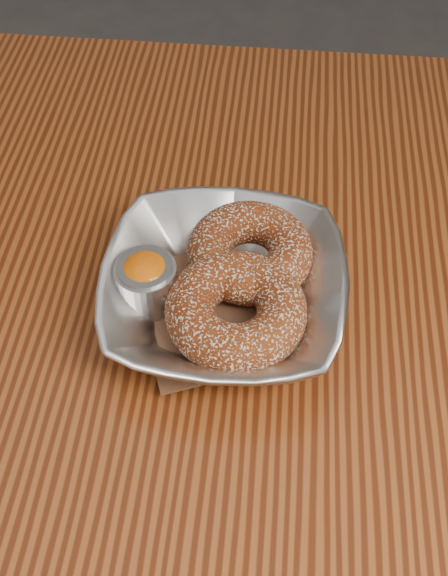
# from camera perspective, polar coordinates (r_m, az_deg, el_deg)

# --- Properties ---
(ground_plane) EXTENTS (4.00, 4.00, 0.00)m
(ground_plane) POSITION_cam_1_polar(r_m,az_deg,el_deg) (1.28, -3.07, -21.63)
(ground_plane) COLOR #565659
(ground_plane) RESTS_ON ground
(table) EXTENTS (1.20, 0.80, 0.75)m
(table) POSITION_cam_1_polar(r_m,az_deg,el_deg) (0.68, -5.42, -6.16)
(table) COLOR brown
(table) RESTS_ON ground_plane
(serving_bowl) EXTENTS (0.20, 0.20, 0.05)m
(serving_bowl) POSITION_cam_1_polar(r_m,az_deg,el_deg) (0.57, -0.00, -0.30)
(serving_bowl) COLOR #B8BABF
(serving_bowl) RESTS_ON table
(parchment) EXTENTS (0.19, 0.19, 0.00)m
(parchment) POSITION_cam_1_polar(r_m,az_deg,el_deg) (0.58, -0.00, -1.27)
(parchment) COLOR brown
(parchment) RESTS_ON table
(donut_back) EXTENTS (0.13, 0.13, 0.04)m
(donut_back) POSITION_cam_1_polar(r_m,az_deg,el_deg) (0.59, 2.20, 3.09)
(donut_back) COLOR maroon
(donut_back) RESTS_ON parchment
(donut_front) EXTENTS (0.12, 0.12, 0.04)m
(donut_front) POSITION_cam_1_polar(r_m,az_deg,el_deg) (0.55, 1.01, -1.90)
(donut_front) COLOR maroon
(donut_front) RESTS_ON parchment
(ramekin) EXTENTS (0.05, 0.05, 0.05)m
(ramekin) POSITION_cam_1_polar(r_m,az_deg,el_deg) (0.57, -6.57, 0.62)
(ramekin) COLOR #B8BABF
(ramekin) RESTS_ON table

